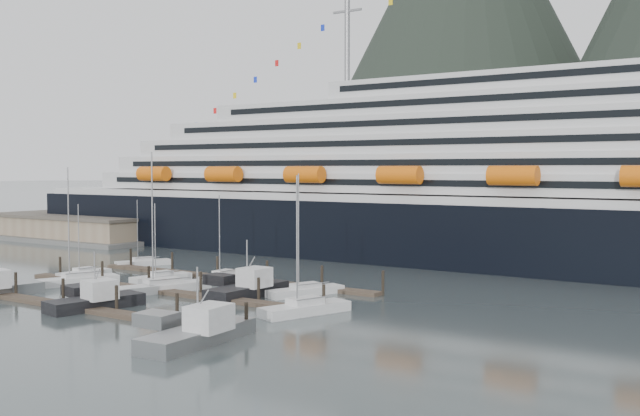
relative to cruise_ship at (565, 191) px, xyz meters
The scene contains 17 objects.
ground 63.76m from the cruise_ship, 118.66° to the right, with size 1600.00×1600.00×0.00m, color #414C4C.
cruise_ship is the anchor object (origin of this frame).
warehouse 103.31m from the cruise_ship, behind, with size 46.00×20.00×5.80m.
dock_near 74.63m from the cruise_ship, 118.31° to the right, with size 48.18×2.28×3.20m.
dock_mid 63.65m from the cruise_ship, 123.96° to the right, with size 48.18×2.28×3.20m.
dock_far 53.59m from the cruise_ship, 131.95° to the right, with size 48.18×2.28×3.20m.
sailboat_a 73.44m from the cruise_ship, 138.29° to the right, with size 2.86×7.98×10.81m.
sailboat_b 73.37m from the cruise_ship, 132.58° to the right, with size 6.20×10.95×16.17m.
sailboat_c 62.61m from the cruise_ship, 132.82° to the right, with size 4.02×8.95×11.13m.
sailboat_d 63.26m from the cruise_ship, 124.38° to the right, with size 7.01×12.50×18.07m.
sailboat_e 67.38m from the cruise_ship, 148.22° to the right, with size 5.69×8.82×10.92m.
sailboat_f 54.30m from the cruise_ship, 131.56° to the right, with size 2.52×8.42×12.26m.
sailboat_g 48.51m from the cruise_ship, 113.62° to the right, with size 5.98×10.32×15.31m.
sailboat_h 55.51m from the cruise_ship, 102.80° to the right, with size 6.10×10.75×15.33m.
trawler_b 72.44m from the cruise_ship, 117.53° to the right, with size 8.56×11.21×6.98m.
trawler_d 71.15m from the cruise_ship, 100.07° to the right, with size 9.50×12.82×7.51m.
trawler_e 54.85m from the cruise_ship, 116.89° to the right, with size 8.95×11.74×7.60m.
Camera 1 is at (63.59, -62.34, 15.45)m, focal length 42.00 mm.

